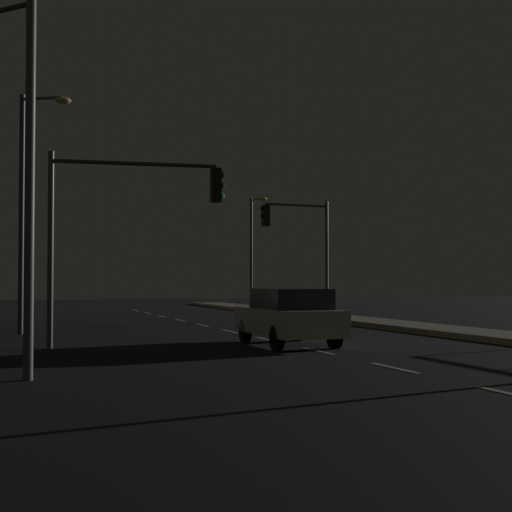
{
  "coord_description": "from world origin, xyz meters",
  "views": [
    {
      "loc": [
        -7.65,
        -1.28,
        1.79
      ],
      "look_at": [
        0.71,
        24.22,
        2.64
      ],
      "focal_mm": 54.65,
      "sensor_mm": 36.0,
      "label": 1
    }
  ],
  "objects_px": {
    "traffic_light_overhead_east": "(299,235)",
    "traffic_light_near_right": "(130,209)",
    "car": "(288,316)",
    "street_lamp_far_end": "(13,146)",
    "street_lamp_across_street": "(253,240)",
    "street_lamp_corner": "(28,192)"
  },
  "relations": [
    {
      "from": "traffic_light_overhead_east",
      "to": "traffic_light_near_right",
      "type": "distance_m",
      "value": 15.13
    },
    {
      "from": "car",
      "to": "street_lamp_far_end",
      "type": "xyz_separation_m",
      "value": [
        -7.36,
        -5.25,
        3.44
      ]
    },
    {
      "from": "street_lamp_across_street",
      "to": "street_lamp_far_end",
      "type": "xyz_separation_m",
      "value": [
        -14.33,
        -29.9,
        0.02
      ]
    },
    {
      "from": "car",
      "to": "traffic_light_near_right",
      "type": "bearing_deg",
      "value": 168.01
    },
    {
      "from": "car",
      "to": "street_lamp_across_street",
      "type": "xyz_separation_m",
      "value": [
        6.98,
        24.65,
        3.43
      ]
    },
    {
      "from": "traffic_light_overhead_east",
      "to": "street_lamp_corner",
      "type": "height_order",
      "value": "street_lamp_corner"
    },
    {
      "from": "traffic_light_near_right",
      "to": "street_lamp_far_end",
      "type": "bearing_deg",
      "value": -116.96
    },
    {
      "from": "street_lamp_far_end",
      "to": "street_lamp_corner",
      "type": "relative_size",
      "value": 0.87
    },
    {
      "from": "traffic_light_overhead_east",
      "to": "street_lamp_across_street",
      "type": "relative_size",
      "value": 0.79
    },
    {
      "from": "car",
      "to": "traffic_light_overhead_east",
      "type": "height_order",
      "value": "traffic_light_overhead_east"
    },
    {
      "from": "traffic_light_near_right",
      "to": "street_lamp_across_street",
      "type": "height_order",
      "value": "street_lamp_across_street"
    },
    {
      "from": "traffic_light_near_right",
      "to": "street_lamp_corner",
      "type": "distance_m",
      "value": 6.59
    },
    {
      "from": "car",
      "to": "traffic_light_near_right",
      "type": "distance_m",
      "value": 5.21
    },
    {
      "from": "traffic_light_overhead_east",
      "to": "street_lamp_corner",
      "type": "relative_size",
      "value": 0.66
    },
    {
      "from": "car",
      "to": "traffic_light_overhead_east",
      "type": "xyz_separation_m",
      "value": [
        5.26,
        12.69,
        3.04
      ]
    },
    {
      "from": "street_lamp_corner",
      "to": "traffic_light_overhead_east",
      "type": "bearing_deg",
      "value": 25.75
    },
    {
      "from": "street_lamp_across_street",
      "to": "street_lamp_far_end",
      "type": "relative_size",
      "value": 0.96
    },
    {
      "from": "traffic_light_near_right",
      "to": "street_lamp_across_street",
      "type": "relative_size",
      "value": 0.78
    },
    {
      "from": "traffic_light_near_right",
      "to": "street_lamp_far_end",
      "type": "relative_size",
      "value": 0.75
    },
    {
      "from": "car",
      "to": "traffic_light_overhead_east",
      "type": "distance_m",
      "value": 14.07
    },
    {
      "from": "traffic_light_overhead_east",
      "to": "traffic_light_near_right",
      "type": "relative_size",
      "value": 1.02
    },
    {
      "from": "traffic_light_near_right",
      "to": "street_lamp_corner",
      "type": "height_order",
      "value": "street_lamp_corner"
    }
  ]
}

